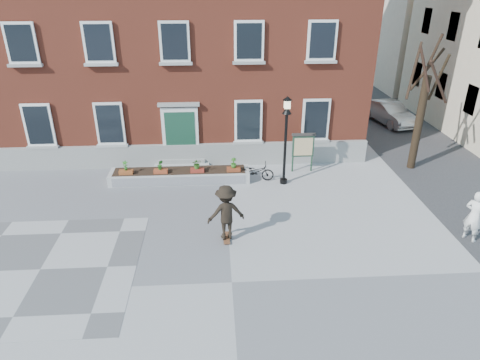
{
  "coord_description": "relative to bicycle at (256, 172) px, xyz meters",
  "views": [
    {
      "loc": [
        -0.4,
        -10.28,
        8.38
      ],
      "look_at": [
        0.5,
        4.0,
        1.5
      ],
      "focal_mm": 32.0,
      "sensor_mm": 36.0,
      "label": 1
    }
  ],
  "objects": [
    {
      "name": "checker_patch",
      "position": [
        -7.4,
        -6.05,
        -0.42
      ],
      "size": [
        6.0,
        6.0,
        0.01
      ],
      "primitive_type": "cube",
      "color": "#565658",
      "rests_on": "ground"
    },
    {
      "name": "ground",
      "position": [
        -1.4,
        -7.05,
        -0.42
      ],
      "size": [
        100.0,
        100.0,
        0.0
      ],
      "primitive_type": "plane",
      "color": "#959497",
      "rests_on": "ground"
    },
    {
      "name": "parked_car",
      "position": [
        9.04,
        7.69,
        0.25
      ],
      "size": [
        2.34,
        4.31,
        1.35
      ],
      "primitive_type": "imported",
      "rotation": [
        0.0,
        0.0,
        0.24
      ],
      "color": "#ABADB0",
      "rests_on": "ground"
    },
    {
      "name": "bare_tree",
      "position": [
        7.61,
        0.96,
        2.37
      ],
      "size": [
        1.83,
        1.83,
        6.16
      ],
      "color": "black",
      "rests_on": "ground"
    },
    {
      "name": "bystander",
      "position": [
        7.0,
        -5.23,
        0.51
      ],
      "size": [
        0.75,
        0.82,
        1.87
      ],
      "primitive_type": "imported",
      "rotation": [
        0.0,
        0.0,
        2.15
      ],
      "color": "white",
      "rests_on": "ground"
    },
    {
      "name": "bicycle",
      "position": [
        0.0,
        0.0,
        0.0
      ],
      "size": [
        1.65,
        0.69,
        0.85
      ],
      "primitive_type": "imported",
      "rotation": [
        0.0,
        0.0,
        1.49
      ],
      "color": "black",
      "rests_on": "ground"
    },
    {
      "name": "planter_assembly",
      "position": [
        -3.39,
        0.13,
        -0.12
      ],
      "size": [
        6.2,
        1.12,
        1.15
      ],
      "color": "#BBBBB6",
      "rests_on": "ground"
    },
    {
      "name": "skateboarder",
      "position": [
        -1.48,
        -4.7,
        0.65
      ],
      "size": [
        1.41,
        0.98,
        2.08
      ],
      "color": "brown",
      "rests_on": "ground"
    },
    {
      "name": "notice_board",
      "position": [
        2.27,
        0.86,
        0.84
      ],
      "size": [
        1.1,
        0.16,
        1.87
      ],
      "color": "#1A3523",
      "rests_on": "ground"
    },
    {
      "name": "brick_building",
      "position": [
        -3.4,
        6.93,
        5.88
      ],
      "size": [
        18.4,
        10.85,
        12.6
      ],
      "color": "#953C28",
      "rests_on": "ground"
    },
    {
      "name": "lamp_post",
      "position": [
        1.21,
        -0.37,
        2.12
      ],
      "size": [
        0.4,
        0.4,
        3.93
      ],
      "color": "black",
      "rests_on": "ground"
    }
  ]
}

